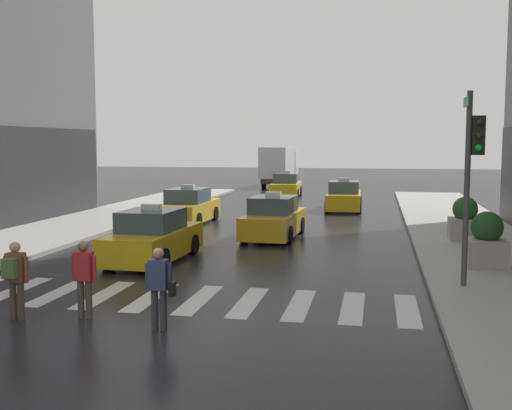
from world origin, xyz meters
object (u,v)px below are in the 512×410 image
taxi_lead (153,238)px  pedestrian_with_backpack (15,274)px  box_truck (279,165)px  pedestrian_plain_coat (84,275)px  traffic_light_pole (472,161)px  planter_mid_block (465,221)px  taxi_third (189,208)px  pedestrian_with_handbag (159,284)px  taxi_fourth (344,197)px  planter_near_corner (487,242)px  taxi_second (274,219)px  taxi_fifth (286,186)px

taxi_lead → pedestrian_with_backpack: bearing=-94.1°
box_truck → pedestrian_plain_coat: 39.40m
traffic_light_pole → box_truck: (-10.37, 35.36, -1.41)m
box_truck → planter_mid_block: 30.03m
taxi_lead → taxi_third: size_ratio=1.01×
taxi_third → pedestrian_with_handbag: 16.28m
taxi_lead → pedestrian_with_backpack: (-0.48, -6.72, 0.25)m
traffic_light_pole → planter_mid_block: traffic_light_pole is taller
taxi_third → planter_mid_block: 12.24m
taxi_fourth → planter_near_corner: bearing=-72.6°
taxi_second → planter_near_corner: bearing=-36.2°
traffic_light_pole → taxi_fourth: traffic_light_pole is taller
pedestrian_with_handbag → planter_mid_block: size_ratio=1.03×
taxi_third → taxi_lead: bearing=-79.7°
taxi_second → taxi_third: same height
pedestrian_with_backpack → taxi_lead: bearing=85.9°
pedestrian_plain_coat → pedestrian_with_handbag: bearing=-14.9°
taxi_fourth → pedestrian_with_handbag: 22.75m
planter_mid_block → pedestrian_with_backpack: bearing=-131.4°
taxi_second → taxi_fourth: 10.61m
taxi_second → taxi_fourth: size_ratio=1.01×
pedestrian_with_backpack → taxi_fourth: bearing=76.1°
pedestrian_with_backpack → pedestrian_plain_coat: 1.40m
traffic_light_pole → taxi_fourth: 18.76m
planter_near_corner → taxi_second: bearing=143.8°
taxi_fifth → planter_near_corner: taxi_fifth is taller
box_truck → pedestrian_plain_coat: size_ratio=4.59×
taxi_third → box_truck: bearing=89.1°
traffic_light_pole → taxi_second: (-6.20, 7.76, -2.53)m
taxi_second → planter_mid_block: (7.12, -0.21, 0.15)m
planter_near_corner → traffic_light_pole: bearing=-108.1°
pedestrian_with_backpack → planter_mid_block: size_ratio=1.03×
taxi_fourth → pedestrian_with_backpack: bearing=-103.9°
planter_mid_block → taxi_fifth: bearing=116.9°
taxi_third → taxi_second: bearing=-37.2°
traffic_light_pole → taxi_third: bearing=133.8°
taxi_third → box_truck: size_ratio=0.60×
pedestrian_with_handbag → pedestrian_with_backpack: bearing=178.6°
box_truck → taxi_second: bearing=-81.4°
pedestrian_with_handbag → planter_near_corner: (7.28, 7.07, -0.06)m
pedestrian_plain_coat → traffic_light_pole: bearing=25.7°
taxi_third → pedestrian_with_backpack: bearing=-85.8°
taxi_second → planter_near_corner: size_ratio=2.88×
pedestrian_with_backpack → pedestrian_with_handbag: same height
pedestrian_with_backpack → pedestrian_with_handbag: size_ratio=1.00×
box_truck → pedestrian_with_backpack: box_truck is taller
taxi_lead → pedestrian_plain_coat: (0.86, -6.30, 0.21)m
taxi_third → taxi_fourth: same height
taxi_fifth → pedestrian_with_handbag: (1.94, -30.30, 0.21)m
traffic_light_pole → planter_near_corner: bearing=71.9°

